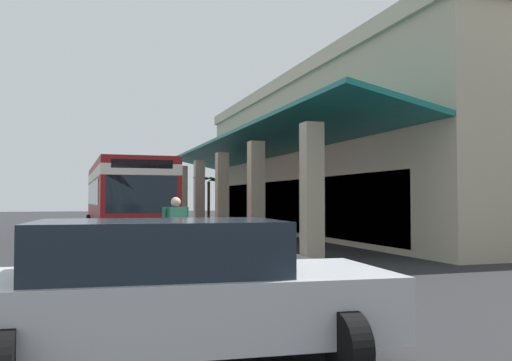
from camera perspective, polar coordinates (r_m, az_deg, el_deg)
ground at (r=25.01m, az=8.54°, el=-5.88°), size 120.00×120.00×0.00m
curb_strip at (r=25.45m, az=-5.00°, el=-5.69°), size 31.47×0.50×0.12m
plaza_building at (r=29.17m, az=13.81°, el=2.28°), size 26.53×15.63×7.70m
transit_bus at (r=22.99m, az=-13.64°, el=-1.56°), size 11.26×3.00×3.34m
parked_sedan_silver at (r=5.75m, az=-8.78°, el=-11.34°), size 2.67×4.53×1.47m
pedestrian at (r=12.89m, az=-8.48°, el=-5.11°), size 0.44×0.66×1.74m
potted_palm at (r=31.07m, az=-5.03°, el=-3.87°), size 1.55×2.08×3.01m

